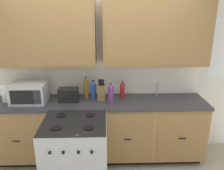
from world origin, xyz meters
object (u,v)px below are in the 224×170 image
paper_towel_roll (6,92)px  bottle_violet (111,93)px  knife_block (101,92)px  toaster (69,95)px  stove_range (76,156)px  microwave (29,93)px  bottle_amber (86,87)px  bottle_blue (93,89)px  bottle_red (122,90)px

paper_towel_roll → bottle_violet: (1.49, -0.11, 0.01)m
knife_block → bottle_violet: 0.18m
bottle_violet → toaster: bearing=172.4°
stove_range → knife_block: size_ratio=3.06×
microwave → bottle_amber: 0.80m
toaster → bottle_violet: (0.60, -0.08, 0.05)m
bottle_blue → microwave: bearing=-170.6°
bottle_blue → knife_block: bearing=-35.1°
paper_towel_roll → bottle_violet: size_ratio=0.90×
bottle_amber → paper_towel_roll: bearing=-174.5°
bottle_red → bottle_amber: bottle_amber is taller
bottle_amber → bottle_blue: 0.11m
microwave → knife_block: knife_block is taller
paper_towel_roll → bottle_blue: 1.24m
paper_towel_roll → knife_block: bearing=0.7°
bottle_red → toaster: bearing=-171.5°
microwave → bottle_amber: size_ratio=1.49×
bottle_violet → bottle_amber: bearing=148.9°
toaster → knife_block: (0.46, 0.04, 0.02)m
bottle_red → knife_block: bearing=-167.0°
microwave → bottle_red: (1.32, 0.13, -0.02)m
bottle_red → bottle_blue: bottle_blue is taller
stove_range → microwave: bearing=138.3°
stove_range → bottle_amber: size_ratio=2.95×
microwave → paper_towel_roll: size_ratio=1.85×
stove_range → bottle_violet: bearing=51.8°
knife_block → bottle_violet: (0.13, -0.12, 0.03)m
paper_towel_roll → microwave: bearing=-7.4°
toaster → bottle_red: bottle_red is taller
toaster → bottle_amber: bearing=29.5°
paper_towel_roll → bottle_amber: 1.14m
stove_range → paper_towel_roll: size_ratio=3.65×
microwave → paper_towel_roll: (-0.34, 0.04, -0.01)m
microwave → stove_range: bearing=-41.7°
bottle_amber → bottle_blue: (0.10, -0.01, -0.03)m
bottle_red → bottle_amber: 0.53m
stove_range → microwave: size_ratio=1.98×
stove_range → bottle_blue: bottle_blue is taller
toaster → bottle_red: bearing=8.5°
bottle_violet → bottle_amber: size_ratio=0.90×
paper_towel_roll → bottle_amber: bearing=5.5°
stove_range → microwave: microwave is taller
bottle_amber → bottle_red: bearing=-2.2°
stove_range → bottle_red: bearing=50.8°
bottle_red → bottle_amber: (-0.53, 0.02, 0.03)m
bottle_amber → stove_range: bearing=-96.3°
knife_block → paper_towel_roll: bearing=-179.3°
microwave → bottle_blue: size_ratio=1.78×
stove_range → knife_block: bearing=65.7°
toaster → bottle_blue: (0.34, 0.13, 0.04)m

